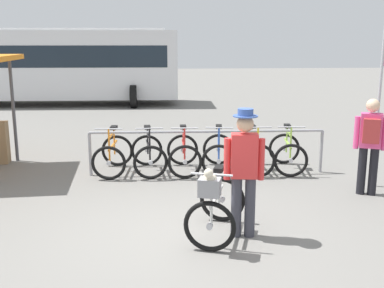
{
  "coord_description": "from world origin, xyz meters",
  "views": [
    {
      "loc": [
        -0.33,
        -5.85,
        2.55
      ],
      "look_at": [
        0.23,
        1.14,
        1.0
      ],
      "focal_mm": 43.28,
      "sensor_mm": 36.0,
      "label": 1
    }
  ],
  "objects_px": {
    "pedestrian_with_backpack": "(370,141)",
    "racked_bike_blue": "(219,153)",
    "racked_bike_red": "(184,154)",
    "racked_bike_orange": "(113,155)",
    "featured_bicycle": "(215,204)",
    "racked_bike_black": "(149,154)",
    "racked_bike_lime": "(287,152)",
    "racked_bike_yellow": "(253,153)",
    "person_with_featured_bike": "(244,168)",
    "bus_distant": "(56,62)"
  },
  "relations": [
    {
      "from": "pedestrian_with_backpack",
      "to": "racked_bike_blue",
      "type": "bearing_deg",
      "value": 144.37
    },
    {
      "from": "racked_bike_red",
      "to": "racked_bike_blue",
      "type": "distance_m",
      "value": 0.7
    },
    {
      "from": "racked_bike_orange",
      "to": "racked_bike_blue",
      "type": "height_order",
      "value": "same"
    },
    {
      "from": "racked_bike_red",
      "to": "featured_bicycle",
      "type": "distance_m",
      "value": 3.29
    },
    {
      "from": "racked_bike_red",
      "to": "racked_bike_black",
      "type": "bearing_deg",
      "value": 178.51
    },
    {
      "from": "racked_bike_red",
      "to": "racked_bike_blue",
      "type": "bearing_deg",
      "value": -1.49
    },
    {
      "from": "racked_bike_lime",
      "to": "racked_bike_blue",
      "type": "bearing_deg",
      "value": 178.51
    },
    {
      "from": "racked_bike_red",
      "to": "racked_bike_yellow",
      "type": "bearing_deg",
      "value": -1.49
    },
    {
      "from": "racked_bike_orange",
      "to": "pedestrian_with_backpack",
      "type": "xyz_separation_m",
      "value": [
        4.41,
        -1.71,
        0.57
      ]
    },
    {
      "from": "racked_bike_yellow",
      "to": "featured_bicycle",
      "type": "xyz_separation_m",
      "value": [
        -1.19,
        -3.25,
        0.12
      ]
    },
    {
      "from": "racked_bike_yellow",
      "to": "racked_bike_lime",
      "type": "bearing_deg",
      "value": -1.49
    },
    {
      "from": "person_with_featured_bike",
      "to": "bus_distant",
      "type": "relative_size",
      "value": 0.17
    },
    {
      "from": "racked_bike_blue",
      "to": "bus_distant",
      "type": "height_order",
      "value": "bus_distant"
    },
    {
      "from": "racked_bike_lime",
      "to": "racked_bike_orange",
      "type": "bearing_deg",
      "value": 178.51
    },
    {
      "from": "featured_bicycle",
      "to": "pedestrian_with_backpack",
      "type": "relative_size",
      "value": 0.76
    },
    {
      "from": "racked_bike_orange",
      "to": "racked_bike_lime",
      "type": "xyz_separation_m",
      "value": [
        3.5,
        -0.09,
        -0.0
      ]
    },
    {
      "from": "racked_bike_red",
      "to": "person_with_featured_bike",
      "type": "height_order",
      "value": "person_with_featured_bike"
    },
    {
      "from": "pedestrian_with_backpack",
      "to": "bus_distant",
      "type": "bearing_deg",
      "value": 121.62
    },
    {
      "from": "racked_bike_red",
      "to": "person_with_featured_bike",
      "type": "relative_size",
      "value": 0.63
    },
    {
      "from": "racked_bike_yellow",
      "to": "pedestrian_with_backpack",
      "type": "bearing_deg",
      "value": -45.46
    },
    {
      "from": "featured_bicycle",
      "to": "person_with_featured_bike",
      "type": "distance_m",
      "value": 0.61
    },
    {
      "from": "racked_bike_orange",
      "to": "racked_bike_black",
      "type": "bearing_deg",
      "value": -1.49
    },
    {
      "from": "racked_bike_lime",
      "to": "featured_bicycle",
      "type": "height_order",
      "value": "featured_bicycle"
    },
    {
      "from": "featured_bicycle",
      "to": "bus_distant",
      "type": "xyz_separation_m",
      "value": [
        -4.82,
        14.0,
        1.25
      ]
    },
    {
      "from": "featured_bicycle",
      "to": "person_with_featured_bike",
      "type": "bearing_deg",
      "value": 9.7
    },
    {
      "from": "racked_bike_blue",
      "to": "racked_bike_lime",
      "type": "bearing_deg",
      "value": -1.49
    },
    {
      "from": "racked_bike_black",
      "to": "racked_bike_orange",
      "type": "bearing_deg",
      "value": 178.51
    },
    {
      "from": "racked_bike_orange",
      "to": "person_with_featured_bike",
      "type": "bearing_deg",
      "value": -58.53
    },
    {
      "from": "racked_bike_orange",
      "to": "bus_distant",
      "type": "xyz_separation_m",
      "value": [
        -3.22,
        10.69,
        1.37
      ]
    },
    {
      "from": "racked_bike_black",
      "to": "bus_distant",
      "type": "distance_m",
      "value": 11.48
    },
    {
      "from": "racked_bike_orange",
      "to": "person_with_featured_bike",
      "type": "relative_size",
      "value": 0.66
    },
    {
      "from": "person_with_featured_bike",
      "to": "pedestrian_with_backpack",
      "type": "bearing_deg",
      "value": 32.41
    },
    {
      "from": "bus_distant",
      "to": "racked_bike_orange",
      "type": "bearing_deg",
      "value": -73.24
    },
    {
      "from": "racked_bike_orange",
      "to": "racked_bike_yellow",
      "type": "xyz_separation_m",
      "value": [
        2.8,
        -0.07,
        -0.0
      ]
    },
    {
      "from": "racked_bike_orange",
      "to": "racked_bike_black",
      "type": "xyz_separation_m",
      "value": [
        0.7,
        -0.02,
        -0.0
      ]
    },
    {
      "from": "racked_bike_black",
      "to": "featured_bicycle",
      "type": "bearing_deg",
      "value": -74.66
    },
    {
      "from": "racked_bike_lime",
      "to": "person_with_featured_bike",
      "type": "height_order",
      "value": "person_with_featured_bike"
    },
    {
      "from": "racked_bike_blue",
      "to": "racked_bike_yellow",
      "type": "height_order",
      "value": "same"
    },
    {
      "from": "racked_bike_blue",
      "to": "featured_bicycle",
      "type": "relative_size",
      "value": 0.94
    },
    {
      "from": "racked_bike_yellow",
      "to": "racked_bike_orange",
      "type": "bearing_deg",
      "value": 178.51
    },
    {
      "from": "person_with_featured_bike",
      "to": "racked_bike_blue",
      "type": "bearing_deg",
      "value": 88.06
    },
    {
      "from": "racked_bike_orange",
      "to": "racked_bike_blue",
      "type": "bearing_deg",
      "value": -1.49
    },
    {
      "from": "racked_bike_black",
      "to": "racked_bike_lime",
      "type": "height_order",
      "value": "same"
    },
    {
      "from": "racked_bike_lime",
      "to": "featured_bicycle",
      "type": "relative_size",
      "value": 0.94
    },
    {
      "from": "racked_bike_orange",
      "to": "person_with_featured_bike",
      "type": "height_order",
      "value": "person_with_featured_bike"
    },
    {
      "from": "racked_bike_orange",
      "to": "featured_bicycle",
      "type": "distance_m",
      "value": 3.69
    },
    {
      "from": "bus_distant",
      "to": "person_with_featured_bike",
      "type": "bearing_deg",
      "value": -69.51
    },
    {
      "from": "person_with_featured_bike",
      "to": "pedestrian_with_backpack",
      "type": "height_order",
      "value": "person_with_featured_bike"
    },
    {
      "from": "racked_bike_lime",
      "to": "pedestrian_with_backpack",
      "type": "relative_size",
      "value": 0.72
    },
    {
      "from": "racked_bike_lime",
      "to": "racked_bike_black",
      "type": "bearing_deg",
      "value": 178.51
    }
  ]
}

